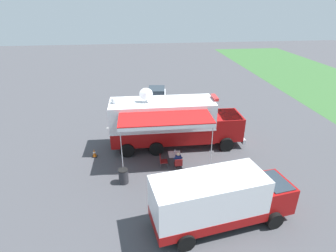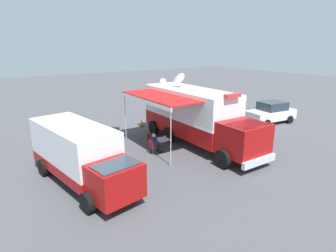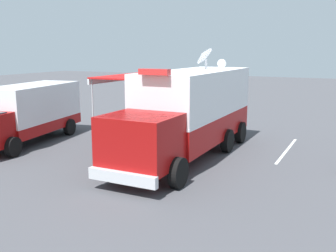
% 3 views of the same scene
% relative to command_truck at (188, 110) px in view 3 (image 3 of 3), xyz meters
% --- Properties ---
extents(ground_plane, '(100.00, 100.00, 0.00)m').
position_rel_command_truck_xyz_m(ground_plane, '(-0.04, -0.75, -1.94)').
color(ground_plane, '#47474C').
extents(lot_stripe, '(0.17, 4.80, 0.01)m').
position_rel_command_truck_xyz_m(lot_stripe, '(-3.57, -2.71, -1.94)').
color(lot_stripe, silver).
rests_on(lot_stripe, ground).
extents(command_truck, '(4.91, 9.51, 4.53)m').
position_rel_command_truck_xyz_m(command_truck, '(0.00, 0.00, 0.00)').
color(command_truck, '#9E0F0F').
rests_on(command_truck, ground).
extents(folding_table, '(0.81, 0.81, 0.73)m').
position_rel_command_truck_xyz_m(folding_table, '(2.43, -0.20, -1.27)').
color(folding_table, silver).
rests_on(folding_table, ground).
extents(water_bottle, '(0.07, 0.07, 0.22)m').
position_rel_command_truck_xyz_m(water_bottle, '(2.27, -0.17, -1.11)').
color(water_bottle, silver).
rests_on(water_bottle, folding_table).
extents(folding_chair_at_table, '(0.48, 0.48, 0.87)m').
position_rel_command_truck_xyz_m(folding_chair_at_table, '(3.23, -0.07, -1.43)').
color(folding_chair_at_table, maroon).
rests_on(folding_chair_at_table, ground).
extents(folding_chair_beside_table, '(0.48, 0.48, 0.87)m').
position_rel_command_truck_xyz_m(folding_chair_beside_table, '(2.73, -1.05, -1.43)').
color(folding_chair_beside_table, maroon).
rests_on(folding_chair_beside_table, ground).
extents(seated_responder, '(0.66, 0.55, 1.25)m').
position_rel_command_truck_xyz_m(seated_responder, '(3.04, -0.07, -1.29)').
color(seated_responder, navy).
rests_on(seated_responder, ground).
extents(trash_bin, '(0.57, 0.57, 0.91)m').
position_rel_command_truck_xyz_m(trash_bin, '(4.09, -3.46, -1.49)').
color(trash_bin, '#2D2D33').
rests_on(trash_bin, ground).
extents(traffic_cone, '(0.36, 0.36, 0.58)m').
position_rel_command_truck_xyz_m(traffic_cone, '(0.91, -5.55, -1.66)').
color(traffic_cone, black).
rests_on(traffic_cone, ground).
extents(support_truck, '(3.19, 7.05, 2.70)m').
position_rel_command_truck_xyz_m(support_truck, '(7.82, 1.08, -0.56)').
color(support_truck, white).
rests_on(support_truck, ground).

